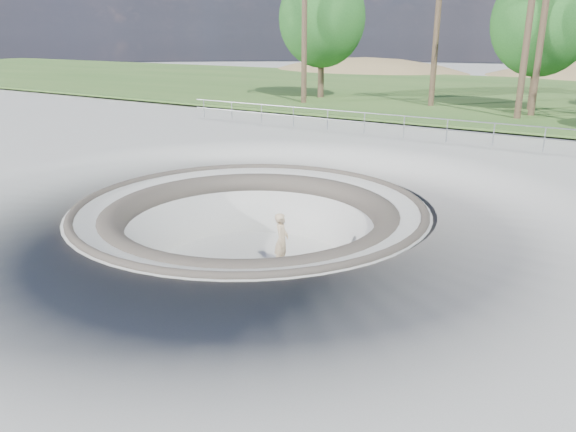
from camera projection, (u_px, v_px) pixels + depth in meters
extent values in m
plane|color=#AEAEA9|center=(250.00, 205.00, 16.37)|extent=(180.00, 180.00, 0.00)
torus|color=#AEAEA9|center=(252.00, 268.00, 16.99)|extent=(14.00, 14.00, 4.00)
cylinder|color=#AEAEA9|center=(252.00, 267.00, 16.98)|extent=(6.60, 6.60, 0.10)
torus|color=#454037|center=(250.00, 206.00, 16.38)|extent=(10.24, 10.24, 0.24)
torus|color=#454037|center=(251.00, 220.00, 16.51)|extent=(8.91, 8.91, 0.81)
cube|color=#345A24|center=(509.00, 94.00, 43.56)|extent=(180.00, 36.00, 0.12)
ellipsoid|color=olive|center=(363.00, 122.00, 73.69)|extent=(50.40, 36.00, 23.40)
cylinder|color=gray|center=(405.00, 116.00, 25.63)|extent=(25.00, 0.05, 0.05)
cylinder|color=gray|center=(404.00, 126.00, 25.77)|extent=(25.00, 0.05, 0.05)
cube|color=brown|center=(282.00, 267.00, 16.64)|extent=(0.86, 0.49, 0.02)
cylinder|color=#A5A5A9|center=(282.00, 268.00, 16.65)|extent=(0.09, 0.17, 0.04)
cylinder|color=#A5A5A9|center=(282.00, 268.00, 16.65)|extent=(0.09, 0.17, 0.04)
cylinder|color=beige|center=(282.00, 269.00, 16.65)|extent=(0.07, 0.05, 0.06)
cylinder|color=beige|center=(282.00, 269.00, 16.65)|extent=(0.07, 0.05, 0.06)
cylinder|color=beige|center=(282.00, 269.00, 16.65)|extent=(0.07, 0.05, 0.06)
cylinder|color=beige|center=(282.00, 269.00, 16.65)|extent=(0.07, 0.05, 0.06)
imported|color=tan|center=(282.00, 241.00, 16.37)|extent=(0.59, 0.71, 1.67)
cylinder|color=brown|center=(304.00, 27.00, 36.51)|extent=(0.36, 0.36, 9.93)
cylinder|color=brown|center=(436.00, 33.00, 34.99)|extent=(0.36, 0.36, 9.16)
cylinder|color=brown|center=(530.00, 16.00, 29.43)|extent=(0.36, 0.36, 10.95)
cylinder|color=brown|center=(542.00, 35.00, 30.82)|extent=(0.36, 0.36, 9.04)
cylinder|color=brown|center=(321.00, 62.00, 40.33)|extent=(0.44, 0.44, 5.22)
ellipsoid|color=#1F551D|center=(322.00, 18.00, 39.40)|extent=(6.23, 5.66, 6.80)
cylinder|color=brown|center=(536.00, 70.00, 33.83)|extent=(0.44, 0.44, 4.91)
ellipsoid|color=#1F551D|center=(542.00, 21.00, 32.96)|extent=(5.86, 5.33, 6.39)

